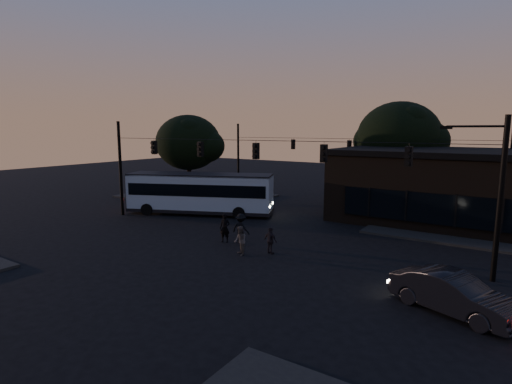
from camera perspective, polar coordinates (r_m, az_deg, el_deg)
The scene contains 14 objects.
ground at distance 22.44m, azimuth -5.72°, elevation -8.93°, with size 120.00×120.00×0.00m, color black.
sidewalk_far_right at distance 31.29m, azimuth 29.87°, elevation -4.81°, with size 14.00×10.00×0.15m, color black.
sidewalk_far_left at distance 41.67m, azimuth -8.50°, elevation -0.54°, with size 14.00×10.00×0.15m, color black.
building at distance 33.06m, azimuth 25.28°, elevation 0.85°, with size 15.40×10.41×5.40m.
tree_behind at distance 39.68m, azimuth 19.71°, elevation 7.44°, with size 7.60×7.60×9.43m.
tree_left at distance 40.40m, azimuth -9.63°, elevation 6.97°, with size 6.40×6.40×8.30m.
signal_rig_near at distance 24.70m, azimuth 0.00°, elevation 3.32°, with size 26.24×0.30×7.50m.
signal_rig_far at distance 39.03m, azimuth 13.12°, elevation 4.79°, with size 26.24×0.30×7.50m.
bus at distance 32.82m, azimuth -7.97°, elevation 0.08°, with size 11.90×7.15×3.32m.
car at distance 17.14m, azimuth 26.37°, elevation -12.89°, with size 1.62×4.63×1.53m, color black.
pedestrian_a at distance 24.61m, azimuth -4.47°, elevation -5.16°, with size 0.65×0.42×1.77m, color black.
pedestrian_b at distance 22.09m, azimuth -2.27°, elevation -6.98°, with size 0.79×0.61×1.62m, color #45413F.
pedestrian_c at distance 22.32m, azimuth 2.09°, elevation -6.94°, with size 0.89×0.37×1.52m, color black.
pedestrian_d at distance 24.37m, azimuth -2.18°, elevation -5.22°, with size 1.17×0.67×1.81m, color black.
Camera 1 is at (13.57, -16.50, 6.86)m, focal length 28.00 mm.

